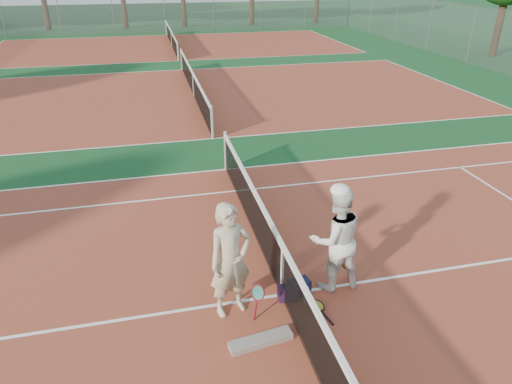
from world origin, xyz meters
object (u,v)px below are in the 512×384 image
player_b (336,239)px  racket_spare (317,306)px  sports_bag_navy (299,287)px  racket_red (258,301)px  net_main (282,271)px  sports_bag_purple (287,293)px  player_a (230,261)px  racket_black_held (345,273)px  water_bottle (306,295)px

player_b → racket_spare: player_b is taller
sports_bag_navy → racket_red: bearing=-156.2°
sports_bag_navy → racket_spare: bearing=-67.0°
net_main → sports_bag_purple: (0.06, -0.11, -0.38)m
player_a → racket_black_held: 2.17m
player_a → player_b: 1.86m
sports_bag_navy → net_main: bearing=174.2°
racket_black_held → racket_spare: (-0.67, -0.44, -0.24)m
player_a → player_b: (1.85, 0.23, -0.02)m
racket_spare → sports_bag_purple: sports_bag_purple is taller
net_main → sports_bag_purple: 0.40m
net_main → player_a: bearing=-169.7°
player_b → racket_spare: (-0.47, -0.52, -0.92)m
racket_spare → sports_bag_purple: (-0.41, 0.34, 0.09)m
player_a → racket_spare: player_a is taller
player_a → racket_spare: (1.38, -0.28, -0.94)m
net_main → player_b: 1.05m
racket_black_held → racket_spare: size_ratio=0.94×
racket_red → sports_bag_navy: 0.91m
net_main → water_bottle: bearing=-38.9°
racket_black_held → water_bottle: size_ratio=1.87×
racket_black_held → player_a: bearing=-26.6°
player_a → racket_red: bearing=-48.6°
player_b → racket_red: 1.67m
racket_spare → racket_red: bearing=73.4°
player_b → racket_black_held: bearing=158.1°
racket_red → water_bottle: racket_red is taller
sports_bag_navy → sports_bag_purple: 0.25m
water_bottle → racket_black_held: bearing=18.4°
net_main → racket_black_held: (1.15, -0.01, -0.23)m
racket_spare → water_bottle: water_bottle is taller
racket_red → racket_black_held: (1.67, 0.38, -0.01)m
sports_bag_navy → sports_bag_purple: sports_bag_navy is taller
racket_black_held → sports_bag_navy: 0.86m
racket_red → net_main: bearing=-10.7°
net_main → racket_spare: 0.81m
racket_red → racket_black_held: 1.71m
player_b → racket_red: (-1.46, -0.46, -0.67)m
racket_black_held → sports_bag_navy: size_ratio=1.60×
racket_black_held → sports_bag_navy: (-0.85, -0.02, -0.14)m
player_a → player_b: size_ratio=1.02×
racket_red → water_bottle: bearing=-40.2°
player_a → racket_black_held: size_ratio=3.49×
player_b → sports_bag_purple: (-0.88, -0.18, -0.83)m
racket_spare → sports_bag_purple: 0.54m
player_a → racket_spare: 1.70m
racket_spare → sports_bag_purple: size_ratio=1.92×
player_a → water_bottle: (1.25, -0.11, -0.83)m
player_b → water_bottle: 1.06m
racket_red → sports_bag_purple: 0.67m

